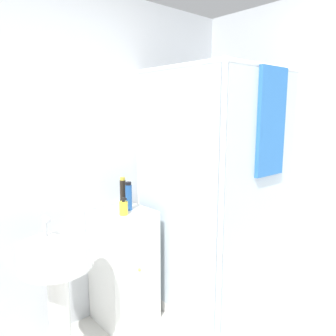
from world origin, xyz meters
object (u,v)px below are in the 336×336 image
sink (57,273)px  shampoo_bottle_tall_black (123,193)px  soap_dispenser (124,208)px  shampoo_bottle_blue (129,196)px

sink → shampoo_bottle_tall_black: 0.77m
soap_dispenser → shampoo_bottle_tall_black: size_ratio=0.53×
shampoo_bottle_tall_black → shampoo_bottle_blue: shampoo_bottle_tall_black is taller
sink → shampoo_bottle_tall_black: (0.65, 0.24, 0.35)m
soap_dispenser → shampoo_bottle_tall_black: (0.09, 0.14, 0.07)m
shampoo_bottle_blue → shampoo_bottle_tall_black: bearing=96.1°
soap_dispenser → shampoo_bottle_tall_black: shampoo_bottle_tall_black is taller
soap_dispenser → shampoo_bottle_blue: (0.10, 0.07, 0.06)m
shampoo_bottle_tall_black → sink: bearing=-159.9°
shampoo_bottle_tall_black → shampoo_bottle_blue: (0.01, -0.07, -0.01)m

